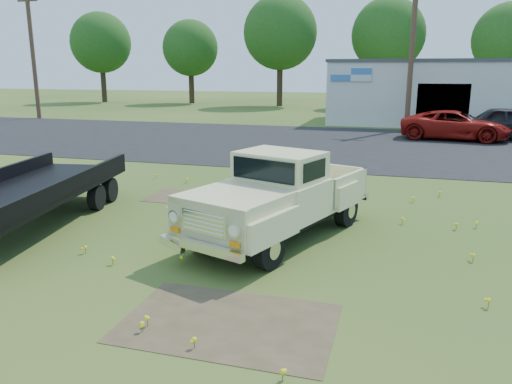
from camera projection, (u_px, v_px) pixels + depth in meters
The scene contains 15 objects.
ground at pixel (208, 244), 10.32m from camera, with size 140.00×140.00×0.00m, color #2E4F19.
asphalt_lot at pixel (321, 144), 24.31m from camera, with size 90.00×14.00×0.02m, color black.
dirt_patch_a at pixel (229, 323), 7.11m from camera, with size 3.00×2.00×0.01m, color #493B27.
dirt_patch_b at pixel (188, 197), 14.12m from camera, with size 2.20×1.60×0.01m, color #493B27.
commercial_building at pixel (439, 91), 33.37m from camera, with size 14.20×8.20×4.15m.
utility_pole_west at pixel (33, 54), 35.68m from camera, with size 1.60×0.30×9.00m.
utility_pole_mid at pixel (412, 50), 28.65m from camera, with size 1.60×0.30×9.00m.
treeline_a at pixel (101, 43), 53.69m from camera, with size 6.40×6.40×9.52m.
treeline_b at pixel (190, 48), 52.07m from camera, with size 5.76×5.76×8.57m.
treeline_c at pixel (280, 33), 47.66m from camera, with size 7.04×7.04×10.47m.
treeline_d at pixel (388, 35), 45.96m from camera, with size 6.72×6.72×10.00m.
treeline_e at pixel (509, 39), 42.01m from camera, with size 6.08×6.08×9.04m.
vintage_pickup_truck at pixel (280, 195), 10.51m from camera, with size 2.01×5.17×1.87m, color beige, non-canonical shape.
flatbed_trailer at pixel (26, 186), 11.35m from camera, with size 2.27×6.82×1.86m, color black, non-canonical shape.
red_pickup at pixel (455, 126), 25.42m from camera, with size 2.44×5.29×1.47m, color maroon.
Camera 1 is at (3.67, -9.10, 3.52)m, focal length 35.00 mm.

